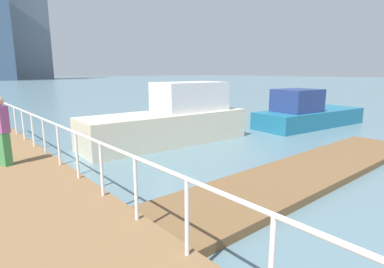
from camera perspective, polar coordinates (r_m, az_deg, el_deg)
ground_plane at (r=15.72m, az=-19.26°, el=0.79°), size 300.00×300.00×0.00m
floating_dock at (r=8.87m, az=20.33°, el=-6.75°), size 10.94×2.00×0.18m
boardwalk_railing at (r=3.53m, az=5.92°, el=-14.75°), size 0.06×27.17×1.08m
moored_boat_0 at (r=16.62m, az=20.56°, el=3.56°), size 6.59×2.76×1.92m
moored_boat_1 at (r=12.06m, az=-3.62°, el=2.61°), size 6.72×2.31×2.34m
pedestrian_1 at (r=9.05m, az=-31.80°, el=0.63°), size 0.33×0.41×1.77m
skyline_tower_3 at (r=130.90m, az=-28.68°, el=18.10°), size 14.25×10.81×41.28m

